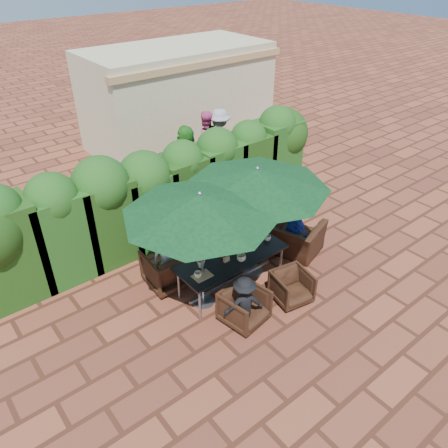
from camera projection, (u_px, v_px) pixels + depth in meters
ground at (229, 281)px, 9.09m from camera, size 80.00×80.00×0.00m
dining_table at (232, 259)px, 8.61m from camera, size 2.29×0.90×0.75m
umbrella_left at (200, 204)px, 7.35m from camera, size 2.75×2.75×2.46m
umbrella_right at (257, 178)px, 8.17m from camera, size 2.81×2.81×2.46m
chair_far_left at (167, 266)px, 8.80m from camera, size 0.89×0.84×0.87m
chair_far_mid at (207, 246)px, 9.42m from camera, size 0.89×0.84×0.83m
chair_far_right at (234, 235)px, 9.82m from camera, size 0.91×0.88×0.77m
chair_near_left at (245, 305)px, 7.93m from camera, size 0.85×0.81×0.77m
chair_near_right at (292, 286)px, 8.43m from camera, size 0.79×0.75×0.70m
chair_end_right at (294, 232)px, 9.71m from camera, size 1.10×1.37×1.04m
adult_far_left at (168, 256)px, 8.76m from camera, size 0.70×0.52×1.27m
adult_far_mid at (204, 237)px, 9.19m from camera, size 0.61×0.55×1.41m
adult_far_right at (238, 223)px, 9.66m from camera, size 0.76×0.58×1.40m
adult_near_left at (244, 304)px, 7.69m from camera, size 0.79×0.58×1.13m
adult_end_right at (294, 229)px, 9.50m from camera, size 0.50×0.85×1.38m
child_left at (184, 254)px, 9.20m from camera, size 0.36×0.33×0.80m
child_right at (218, 235)px, 9.80m from camera, size 0.35×0.32×0.80m
pedestrian_a at (186, 156)px, 12.29m from camera, size 1.75×1.01×1.77m
pedestrian_b at (205, 142)px, 13.04m from camera, size 1.00×0.75×1.86m
pedestrian_c at (220, 140)px, 13.13m from camera, size 1.19×1.29×1.88m
cup_a at (198, 275)px, 7.99m from camera, size 0.14×0.14×0.11m
cup_b at (201, 264)px, 8.24m from camera, size 0.16×0.16×0.15m
cup_c at (241, 258)px, 8.40m from camera, size 0.18×0.18×0.14m
cup_d at (243, 240)px, 8.91m from camera, size 0.14×0.14×0.13m
cup_e at (267, 238)px, 8.99m from camera, size 0.15×0.15×0.11m
ketchup_bottle at (222, 254)px, 8.47m from camera, size 0.04×0.04×0.17m
sauce_bottle at (227, 251)px, 8.55m from camera, size 0.04×0.04×0.17m
serving_tray at (202, 276)px, 8.04m from camera, size 0.35×0.25×0.02m
number_block_left at (226, 259)px, 8.40m from camera, size 0.12×0.06×0.10m
number_block_right at (258, 242)px, 8.89m from camera, size 0.12×0.06×0.10m
hedge_wall at (157, 187)px, 9.78m from camera, size 9.10×1.60×2.44m
building at (178, 96)px, 14.65m from camera, size 6.20×3.08×3.20m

